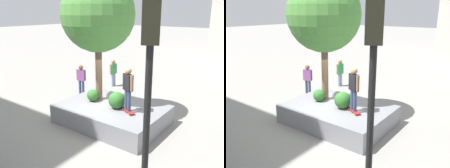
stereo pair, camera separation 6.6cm
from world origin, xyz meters
TOP-DOWN VIEW (x-y plane):
  - ground_plane at (0.00, 0.00)m, footprint 120.00×120.00m
  - planter_ledge at (-0.21, -0.23)m, footprint 4.11×2.89m
  - plaza_tree at (0.68, -0.50)m, footprint 2.93×2.93m
  - boxwood_shrub at (0.75, -0.17)m, footprint 0.50×0.50m
  - hedge_clump at (-0.51, -0.12)m, footprint 0.65×0.65m
  - skateboard at (-1.05, -0.05)m, footprint 0.80×0.57m
  - skateboarder at (-1.05, -0.05)m, footprint 0.51×0.36m
  - traffic_light_median at (-3.82, 3.68)m, footprint 0.36×0.37m
  - bystander_watching at (2.73, -4.36)m, footprint 0.25×0.55m
  - pedestrian_crossing at (3.28, -2.16)m, footprint 0.53×0.30m

SIDE VIEW (x-z plane):
  - ground_plane at x=0.00m, z-range 0.00..0.00m
  - planter_ledge at x=-0.21m, z-range 0.00..0.75m
  - skateboard at x=-1.05m, z-range 0.77..0.85m
  - pedestrian_crossing at x=3.28m, z-range 0.13..1.74m
  - bystander_watching at x=2.73m, z-range 0.13..1.75m
  - boxwood_shrub at x=0.75m, z-range 0.75..1.25m
  - hedge_clump at x=-0.51m, z-range 0.75..1.41m
  - skateboarder at x=-1.05m, z-range 0.95..2.60m
  - traffic_light_median at x=-3.82m, z-range 0.85..5.59m
  - plaza_tree at x=0.68m, z-range 1.75..6.71m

